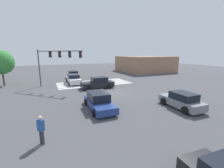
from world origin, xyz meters
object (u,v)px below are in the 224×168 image
at_px(car_0, 74,79).
at_px(tree_corner_a, 1,62).
at_px(car_3, 182,101).
at_px(car_6, 73,75).
at_px(car_5, 98,83).
at_px(traffic_signal_mast, 55,59).
at_px(pedestrian, 41,129).
at_px(car_2, 99,101).

height_order(car_0, tree_corner_a, tree_corner_a).
height_order(car_3, tree_corner_a, tree_corner_a).
height_order(car_3, car_6, car_6).
relative_size(car_3, car_5, 0.91).
xyz_separation_m(traffic_signal_mast, car_6, (-3.71, -7.91, -3.61)).
xyz_separation_m(car_0, car_3, (-7.22, 16.00, -0.01)).
relative_size(car_5, car_6, 1.09).
height_order(car_3, pedestrian, pedestrian).
relative_size(car_3, pedestrian, 2.54).
bearing_deg(tree_corner_a, car_3, 133.51).
distance_m(car_0, car_3, 17.55).
bearing_deg(tree_corner_a, car_5, 149.82).
bearing_deg(car_0, car_6, 171.71).
bearing_deg(traffic_signal_mast, tree_corner_a, -169.28).
bearing_deg(car_2, car_6, 179.40).
distance_m(car_0, car_5, 5.68).
height_order(car_0, car_6, car_6).
xyz_separation_m(car_3, car_5, (4.56, -10.98, 0.04)).
bearing_deg(car_0, car_2, 1.00).
relative_size(car_5, tree_corner_a, 0.85).
relative_size(car_0, car_2, 0.96).
bearing_deg(car_0, traffic_signal_mast, -47.59).
bearing_deg(pedestrian, car_2, -6.00).
distance_m(car_6, pedestrian, 23.02).
bearing_deg(car_2, car_0, -177.87).
bearing_deg(traffic_signal_mast, car_2, -29.17).
bearing_deg(car_6, car_5, 11.41).
bearing_deg(car_5, car_0, -61.55).
distance_m(traffic_signal_mast, car_6, 9.45).
bearing_deg(car_5, pedestrian, 59.06).
bearing_deg(car_2, car_3, 68.88).
bearing_deg(car_6, car_3, 18.12).
bearing_deg(car_2, pedestrian, -48.30).
height_order(traffic_signal_mast, car_0, traffic_signal_mast).
height_order(car_2, car_3, car_3).
height_order(traffic_signal_mast, car_2, traffic_signal_mast).
bearing_deg(pedestrian, car_3, -41.15).
distance_m(car_3, car_6, 22.27).
relative_size(car_0, pedestrian, 2.73).
xyz_separation_m(car_2, car_3, (-7.13, 3.01, 0.02)).
xyz_separation_m(traffic_signal_mast, car_5, (-5.52, 2.46, -3.57)).
distance_m(car_0, car_2, 12.99).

